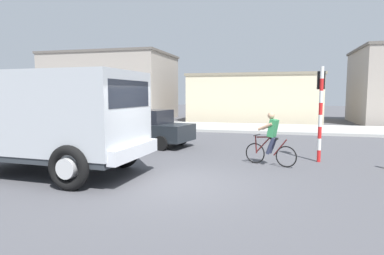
# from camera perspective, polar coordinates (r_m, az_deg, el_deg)

# --- Properties ---
(ground_plane) EXTENTS (120.00, 120.00, 0.00)m
(ground_plane) POSITION_cam_1_polar(r_m,az_deg,el_deg) (8.40, -2.55, -9.94)
(ground_plane) COLOR #4C4C51
(sidewalk_far) EXTENTS (80.00, 5.00, 0.16)m
(sidewalk_far) POSITION_cam_1_polar(r_m,az_deg,el_deg) (21.72, 8.24, -0.01)
(sidewalk_far) COLOR #ADADA8
(sidewalk_far) RESTS_ON ground
(truck_foreground) EXTENTS (5.53, 3.04, 2.90)m
(truck_foreground) POSITION_cam_1_polar(r_m,az_deg,el_deg) (10.10, -23.66, 1.86)
(truck_foreground) COLOR #B2B7BC
(truck_foreground) RESTS_ON ground
(cyclist) EXTENTS (1.63, 0.74, 1.72)m
(cyclist) POSITION_cam_1_polar(r_m,az_deg,el_deg) (10.70, 13.69, -1.94)
(cyclist) COLOR black
(cyclist) RESTS_ON ground
(traffic_light_pole) EXTENTS (0.24, 0.43, 3.20)m
(traffic_light_pole) POSITION_cam_1_polar(r_m,az_deg,el_deg) (11.73, 21.66, 4.39)
(traffic_light_pole) COLOR red
(traffic_light_pole) RESTS_ON ground
(car_red_near) EXTENTS (4.26, 2.48, 1.60)m
(car_red_near) POSITION_cam_1_polar(r_m,az_deg,el_deg) (14.59, -7.97, 0.04)
(car_red_near) COLOR #1E2328
(car_red_near) RESTS_ON ground
(building_corner_left) EXTENTS (10.94, 7.30, 5.94)m
(building_corner_left) POSITION_cam_1_polar(r_m,az_deg,el_deg) (31.37, -13.88, 6.97)
(building_corner_left) COLOR #9E9389
(building_corner_left) RESTS_ON ground
(building_mid_block) EXTENTS (10.69, 6.53, 3.93)m
(building_mid_block) POSITION_cam_1_polar(r_m,az_deg,el_deg) (28.50, 10.89, 5.15)
(building_mid_block) COLOR beige
(building_mid_block) RESTS_ON ground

